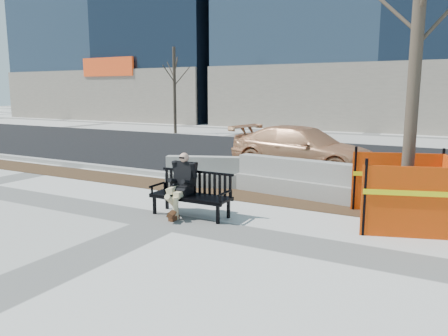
{
  "coord_description": "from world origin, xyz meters",
  "views": [
    {
      "loc": [
        4.78,
        -6.41,
        2.4
      ],
      "look_at": [
        0.6,
        1.14,
        0.89
      ],
      "focal_mm": 35.52,
      "sensor_mm": 36.0,
      "label": 1
    }
  ],
  "objects_px": {
    "bench": "(191,216)",
    "seated_man": "(183,214)",
    "jersey_barrier_right": "(297,196)",
    "jersey_barrier_left": "(220,187)",
    "tree_fence": "(404,224)",
    "sedan": "(302,170)"
  },
  "relations": [
    {
      "from": "bench",
      "to": "seated_man",
      "type": "height_order",
      "value": "seated_man"
    },
    {
      "from": "jersey_barrier_right",
      "to": "jersey_barrier_left",
      "type": "bearing_deg",
      "value": -172.23
    },
    {
      "from": "tree_fence",
      "to": "sedan",
      "type": "height_order",
      "value": "tree_fence"
    },
    {
      "from": "sedan",
      "to": "bench",
      "type": "bearing_deg",
      "value": -173.07
    },
    {
      "from": "tree_fence",
      "to": "sedan",
      "type": "bearing_deg",
      "value": 128.27
    },
    {
      "from": "tree_fence",
      "to": "seated_man",
      "type": "bearing_deg",
      "value": -160.13
    },
    {
      "from": "sedan",
      "to": "jersey_barrier_left",
      "type": "height_order",
      "value": "sedan"
    },
    {
      "from": "bench",
      "to": "seated_man",
      "type": "relative_size",
      "value": 1.36
    },
    {
      "from": "sedan",
      "to": "jersey_barrier_left",
      "type": "bearing_deg",
      "value": 171.58
    },
    {
      "from": "sedan",
      "to": "jersey_barrier_right",
      "type": "xyz_separation_m",
      "value": [
        0.98,
        -3.22,
        0.0
      ]
    },
    {
      "from": "tree_fence",
      "to": "jersey_barrier_left",
      "type": "bearing_deg",
      "value": 166.09
    },
    {
      "from": "bench",
      "to": "sedan",
      "type": "bearing_deg",
      "value": 86.34
    },
    {
      "from": "tree_fence",
      "to": "bench",
      "type": "bearing_deg",
      "value": -158.51
    },
    {
      "from": "jersey_barrier_right",
      "to": "sedan",
      "type": "bearing_deg",
      "value": 113.92
    },
    {
      "from": "sedan",
      "to": "seated_man",
      "type": "bearing_deg",
      "value": -175.28
    },
    {
      "from": "seated_man",
      "to": "tree_fence",
      "type": "distance_m",
      "value": 4.15
    },
    {
      "from": "seated_man",
      "to": "tree_fence",
      "type": "xyz_separation_m",
      "value": [
        3.9,
        1.41,
        0.0
      ]
    },
    {
      "from": "seated_man",
      "to": "sedan",
      "type": "relative_size",
      "value": 0.26
    },
    {
      "from": "seated_man",
      "to": "jersey_barrier_right",
      "type": "bearing_deg",
      "value": 59.13
    },
    {
      "from": "tree_fence",
      "to": "jersey_barrier_left",
      "type": "xyz_separation_m",
      "value": [
        -4.48,
        1.11,
        0.0
      ]
    },
    {
      "from": "bench",
      "to": "sedan",
      "type": "height_order",
      "value": "sedan"
    },
    {
      "from": "bench",
      "to": "sedan",
      "type": "xyz_separation_m",
      "value": [
        0.24,
        5.81,
        0.0
      ]
    }
  ]
}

